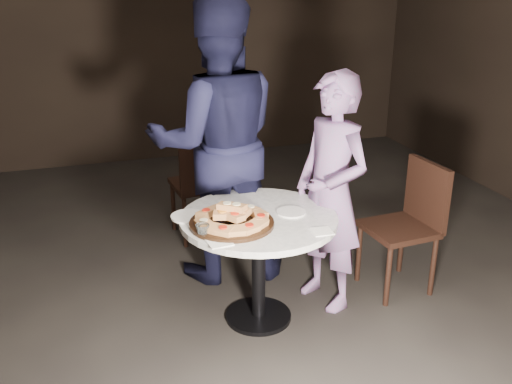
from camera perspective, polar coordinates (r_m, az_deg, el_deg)
floor at (r=3.51m, az=-1.66°, el=-13.43°), size 7.00×7.00×0.00m
table at (r=3.32m, az=0.26°, el=-4.43°), size 1.00×1.00×0.68m
serving_board at (r=3.16m, az=-2.45°, el=-3.15°), size 0.53×0.53×0.02m
focaccia_pile at (r=3.14m, az=-2.41°, el=-2.42°), size 0.42×0.42×0.11m
plate_left at (r=3.28m, az=-6.77°, el=-2.43°), size 0.24×0.24×0.01m
plate_right at (r=3.32m, az=3.54°, el=-2.02°), size 0.21×0.21×0.01m
water_glass at (r=3.02m, az=-5.36°, el=-3.86°), size 0.10×0.10×0.07m
napkin_near at (r=2.96m, az=-3.69°, el=-5.04°), size 0.13×0.13×0.01m
napkin_far at (r=3.10m, az=6.62°, el=-3.93°), size 0.12×0.12×0.01m
chair_far at (r=4.40m, az=-5.42°, el=1.20°), size 0.44×0.45×0.86m
chair_right at (r=3.85m, az=15.20°, el=-2.48°), size 0.45×0.43×0.86m
diner_navy at (r=3.76m, az=-3.93°, el=4.93°), size 0.99×0.81×1.89m
diner_teal at (r=3.48m, az=7.52°, el=-0.14°), size 0.51×0.63×1.48m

